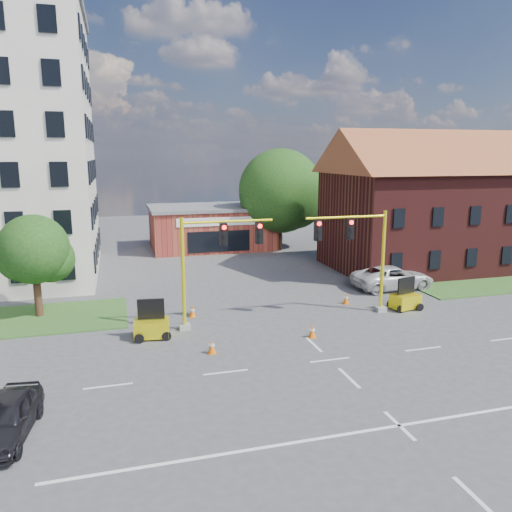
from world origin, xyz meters
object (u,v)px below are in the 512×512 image
object	(u,v)px
signal_mast_east	(358,250)
sedan_dark	(5,417)
trailer_east	(405,300)
signal_mast_west	(213,258)
trailer_west	(152,326)
pickup_white	(393,277)

from	to	relation	value
signal_mast_east	sedan_dark	size ratio (longest dim) A/B	1.45
trailer_east	signal_mast_west	bearing A→B (deg)	166.65
signal_mast_east	trailer_east	bearing A→B (deg)	0.13
signal_mast_east	signal_mast_west	bearing A→B (deg)	180.00
sedan_dark	signal_mast_west	bearing A→B (deg)	52.26
signal_mast_east	trailer_east	xyz separation A→B (m)	(3.36, 0.01, -3.31)
signal_mast_east	sedan_dark	distance (m)	20.06
trailer_west	sedan_dark	world-z (taller)	trailer_west
trailer_west	pickup_white	size ratio (longest dim) A/B	0.34
signal_mast_west	signal_mast_east	bearing A→B (deg)	0.00
signal_mast_east	pickup_white	xyz separation A→B (m)	(5.18, 4.57, -3.10)
signal_mast_east	sedan_dark	world-z (taller)	signal_mast_east
pickup_white	sedan_dark	bearing A→B (deg)	118.24
trailer_west	trailer_east	size ratio (longest dim) A/B	1.04
signal_mast_west	pickup_white	bearing A→B (deg)	18.20
signal_mast_east	trailer_west	size ratio (longest dim) A/B	3.07
trailer_east	signal_mast_east	bearing A→B (deg)	166.75
signal_mast_west	sedan_dark	size ratio (longest dim) A/B	1.45
signal_mast_west	trailer_east	distance (m)	12.52
trailer_west	signal_mast_west	bearing A→B (deg)	20.48
signal_mast_east	trailer_west	world-z (taller)	signal_mast_east
sedan_dark	pickup_white	bearing A→B (deg)	37.72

